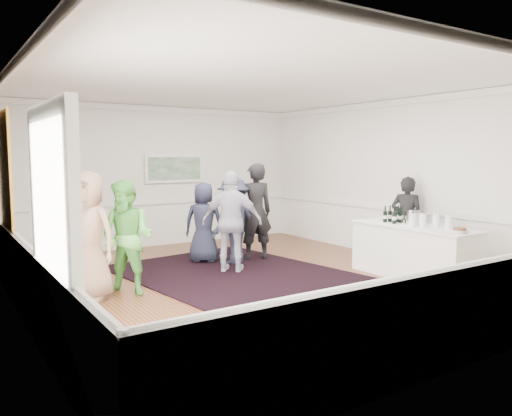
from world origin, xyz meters
TOP-DOWN VIEW (x-y plane):
  - floor at (0.00, 0.00)m, footprint 8.00×8.00m
  - ceiling at (0.00, 0.00)m, footprint 7.00×8.00m
  - wall_left at (-3.50, 0.00)m, footprint 0.02×8.00m
  - wall_right at (3.50, 0.00)m, footprint 0.02×8.00m
  - wall_back at (0.00, 4.00)m, footprint 7.00×0.02m
  - wall_front at (0.00, -4.00)m, footprint 7.00×0.02m
  - wainscoting at (0.00, 0.00)m, footprint 7.00×8.00m
  - mirror at (-3.45, 1.30)m, footprint 0.05×1.25m
  - doorway at (-3.45, -1.90)m, footprint 0.10×1.78m
  - landscape_painting at (0.40, 3.95)m, footprint 1.44×0.06m
  - area_rug at (0.02, 0.53)m, footprint 3.76×4.63m
  - serving_table at (2.46, -1.31)m, footprint 0.84×2.21m
  - bartender at (3.20, -0.51)m, footprint 0.62×0.72m
  - guest_tan at (-2.56, 0.36)m, footprint 1.05×1.08m
  - guest_green at (-1.98, 0.35)m, footprint 1.04×1.06m
  - guest_lilac at (0.07, 0.75)m, footprint 1.10×1.02m
  - guest_dark_a at (0.47, 1.38)m, footprint 1.20×0.88m
  - guest_dark_b at (0.99, 1.41)m, footprint 0.79×0.61m
  - guest_navy at (0.03, 1.76)m, footprint 0.91×0.86m
  - wine_bottles at (2.48, -0.85)m, footprint 0.36×0.29m
  - juice_pitchers at (2.45, -1.60)m, footprint 0.38×0.63m
  - ice_bucket at (2.54, -1.18)m, footprint 0.26×0.26m
  - nut_bowl at (2.37, -2.21)m, footprint 0.25×0.25m

SIDE VIEW (x-z plane):
  - floor at x=0.00m, z-range 0.00..0.00m
  - area_rug at x=0.02m, z-range 0.00..0.02m
  - serving_table at x=2.46m, z-range 0.00..0.90m
  - wainscoting at x=0.00m, z-range 0.00..1.00m
  - guest_navy at x=0.03m, z-range 0.00..1.56m
  - guest_dark_a at x=0.47m, z-range 0.00..1.66m
  - bartender at x=3.20m, z-range 0.00..1.68m
  - guest_green at x=-1.98m, z-range 0.00..1.72m
  - guest_lilac at x=0.07m, z-range 0.00..1.81m
  - nut_bowl at x=2.37m, z-range 0.90..0.97m
  - guest_tan at x=-2.56m, z-range 0.00..1.88m
  - guest_dark_b at x=0.99m, z-range 0.00..1.93m
  - ice_bucket at x=2.54m, z-range 0.89..1.13m
  - juice_pitchers at x=2.45m, z-range 0.90..1.14m
  - wine_bottles at x=2.48m, z-range 0.90..1.21m
  - doorway at x=-3.45m, z-range 0.14..2.70m
  - wall_left at x=-3.50m, z-range 0.00..3.20m
  - wall_right at x=3.50m, z-range 0.00..3.20m
  - wall_back at x=0.00m, z-range 0.00..3.20m
  - wall_front at x=0.00m, z-range 0.00..3.20m
  - landscape_painting at x=0.40m, z-range 1.45..2.11m
  - mirror at x=-3.45m, z-range 0.88..2.73m
  - ceiling at x=0.00m, z-range 3.19..3.21m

